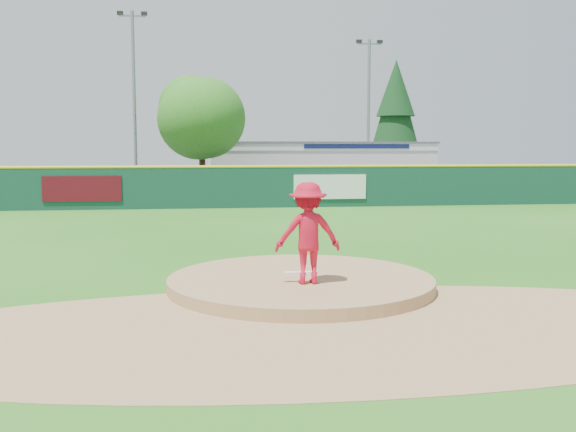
{
  "coord_description": "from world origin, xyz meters",
  "views": [
    {
      "loc": [
        -2.0,
        -12.95,
        2.91
      ],
      "look_at": [
        0.0,
        2.0,
        1.3
      ],
      "focal_mm": 40.0,
      "sensor_mm": 36.0,
      "label": 1
    }
  ],
  "objects": [
    {
      "name": "conifer_tree",
      "position": [
        13.0,
        36.0,
        5.54
      ],
      "size": [
        4.4,
        4.4,
        9.5
      ],
      "color": "#382314",
      "rests_on": "ground"
    },
    {
      "name": "pool_building_grp",
      "position": [
        6.0,
        31.99,
        1.66
      ],
      "size": [
        15.2,
        8.2,
        3.31
      ],
      "color": "silver",
      "rests_on": "ground"
    },
    {
      "name": "ground",
      "position": [
        0.0,
        0.0,
        0.0
      ],
      "size": [
        120.0,
        120.0,
        0.0
      ],
      "primitive_type": "plane",
      "color": "#286B19",
      "rests_on": "ground"
    },
    {
      "name": "light_pole_left",
      "position": [
        -6.0,
        27.0,
        6.05
      ],
      "size": [
        1.75,
        0.25,
        11.0
      ],
      "color": "gray",
      "rests_on": "ground"
    },
    {
      "name": "pitchers_mound",
      "position": [
        0.0,
        0.0,
        0.0
      ],
      "size": [
        5.5,
        5.5,
        0.5
      ],
      "primitive_type": "cylinder",
      "color": "#9E774C",
      "rests_on": "ground"
    },
    {
      "name": "playground_slide",
      "position": [
        -12.83,
        23.89,
        0.78
      ],
      "size": [
        0.99,
        2.8,
        1.54
      ],
      "color": "blue",
      "rests_on": "ground"
    },
    {
      "name": "pitcher",
      "position": [
        0.03,
        -0.68,
        1.25
      ],
      "size": [
        1.29,
        0.75,
        1.99
      ],
      "primitive_type": "imported",
      "rotation": [
        0.0,
        0.0,
        3.15
      ],
      "color": "red",
      "rests_on": "pitchers_mound"
    },
    {
      "name": "light_pole_right",
      "position": [
        9.0,
        29.0,
        5.54
      ],
      "size": [
        1.75,
        0.25,
        10.0
      ],
      "color": "gray",
      "rests_on": "ground"
    },
    {
      "name": "van",
      "position": [
        0.04,
        23.43,
        0.8
      ],
      "size": [
        6.18,
        4.3,
        1.57
      ],
      "primitive_type": "imported",
      "rotation": [
        0.0,
        0.0,
        1.24
      ],
      "color": "white",
      "rests_on": "parking_lot"
    },
    {
      "name": "outfield_fence",
      "position": [
        0.0,
        18.0,
        1.09
      ],
      "size": [
        40.0,
        0.14,
        2.07
      ],
      "color": "#123C2F",
      "rests_on": "ground"
    },
    {
      "name": "infield_dirt_arc",
      "position": [
        0.0,
        -3.0,
        0.01
      ],
      "size": [
        15.4,
        15.4,
        0.01
      ],
      "primitive_type": "cylinder",
      "color": "#9E774C",
      "rests_on": "ground"
    },
    {
      "name": "fence_banners",
      "position": [
        -1.69,
        17.92,
        1.0
      ],
      "size": [
        15.39,
        0.04,
        1.2
      ],
      "color": "#590C16",
      "rests_on": "ground"
    },
    {
      "name": "deciduous_tree",
      "position": [
        -2.0,
        25.0,
        4.55
      ],
      "size": [
        5.6,
        5.6,
        7.36
      ],
      "color": "#382314",
      "rests_on": "ground"
    },
    {
      "name": "pitching_rubber",
      "position": [
        0.0,
        0.3,
        0.27
      ],
      "size": [
        0.6,
        0.15,
        0.04
      ],
      "primitive_type": "cube",
      "color": "white",
      "rests_on": "pitchers_mound"
    },
    {
      "name": "parking_lot",
      "position": [
        0.0,
        27.0,
        0.01
      ],
      "size": [
        44.0,
        16.0,
        0.02
      ],
      "primitive_type": "cube",
      "color": "#38383A",
      "rests_on": "ground"
    }
  ]
}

